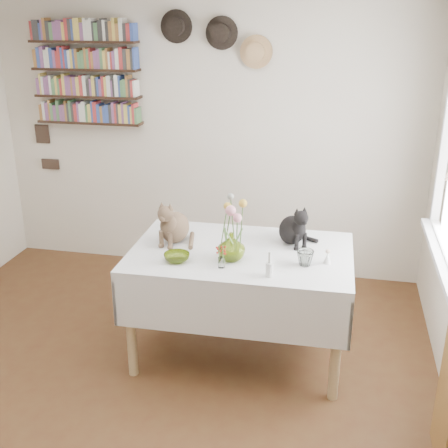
% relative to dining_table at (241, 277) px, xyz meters
% --- Properties ---
extents(room, '(4.08, 4.58, 2.58)m').
position_rel_dining_table_xyz_m(room, '(-0.59, -0.80, 0.63)').
color(room, brown).
rests_on(room, ground).
extents(dining_table, '(1.55, 1.01, 0.82)m').
position_rel_dining_table_xyz_m(dining_table, '(0.00, 0.00, 0.00)').
color(dining_table, white).
rests_on(dining_table, room).
extents(tabby_cat, '(0.28, 0.33, 0.34)m').
position_rel_dining_table_xyz_m(tabby_cat, '(-0.50, 0.08, 0.37)').
color(tabby_cat, '#7C6145').
rests_on(tabby_cat, dining_table).
extents(black_cat, '(0.32, 0.33, 0.31)m').
position_rel_dining_table_xyz_m(black_cat, '(0.33, 0.22, 0.35)').
color(black_cat, black).
rests_on(black_cat, dining_table).
extents(flower_vase, '(0.23, 0.23, 0.19)m').
position_rel_dining_table_xyz_m(flower_vase, '(-0.04, -0.16, 0.30)').
color(flower_vase, '#A6C038').
rests_on(flower_vase, dining_table).
extents(green_bowl, '(0.18, 0.18, 0.05)m').
position_rel_dining_table_xyz_m(green_bowl, '(-0.39, -0.25, 0.23)').
color(green_bowl, '#A6C038').
rests_on(green_bowl, dining_table).
extents(drinking_glass, '(0.12, 0.12, 0.11)m').
position_rel_dining_table_xyz_m(drinking_glass, '(0.45, -0.14, 0.25)').
color(drinking_glass, white).
rests_on(drinking_glass, dining_table).
extents(candlestick, '(0.05, 0.05, 0.17)m').
position_rel_dining_table_xyz_m(candlestick, '(0.24, -0.35, 0.26)').
color(candlestick, white).
rests_on(candlestick, dining_table).
extents(berry_jar, '(0.04, 0.04, 0.18)m').
position_rel_dining_table_xyz_m(berry_jar, '(-0.08, -0.29, 0.28)').
color(berry_jar, white).
rests_on(berry_jar, dining_table).
extents(porcelain_figurine, '(0.05, 0.05, 0.10)m').
position_rel_dining_table_xyz_m(porcelain_figurine, '(0.59, -0.08, 0.25)').
color(porcelain_figurine, white).
rests_on(porcelain_figurine, dining_table).
extents(flower_bouquet, '(0.17, 0.12, 0.39)m').
position_rel_dining_table_xyz_m(flower_bouquet, '(-0.04, -0.14, 0.54)').
color(flower_bouquet, '#4C7233').
rests_on(flower_bouquet, flower_vase).
extents(bookshelf_unit, '(1.00, 0.16, 0.91)m').
position_rel_dining_table_xyz_m(bookshelf_unit, '(-1.69, 1.36, 1.22)').
color(bookshelf_unit, black).
rests_on(bookshelf_unit, room).
extents(wall_hats, '(0.98, 0.09, 0.48)m').
position_rel_dining_table_xyz_m(wall_hats, '(-0.47, 1.38, 1.55)').
color(wall_hats, black).
rests_on(wall_hats, room).
extents(wall_art_plaques, '(0.21, 0.02, 0.44)m').
position_rel_dining_table_xyz_m(wall_art_plaques, '(-2.22, 1.43, 0.51)').
color(wall_art_plaques, '#38281E').
rests_on(wall_art_plaques, room).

